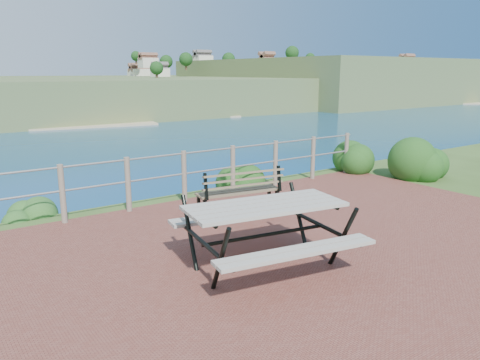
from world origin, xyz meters
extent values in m
cube|color=brown|center=(0.00, 0.00, 0.00)|extent=(10.00, 7.00, 0.12)
cylinder|color=#6B5B4C|center=(-2.30, 3.35, 0.52)|extent=(0.10, 0.10, 1.00)
cylinder|color=#6B5B4C|center=(-1.15, 3.35, 0.52)|extent=(0.10, 0.10, 1.00)
cylinder|color=#6B5B4C|center=(0.00, 3.35, 0.52)|extent=(0.10, 0.10, 1.00)
cylinder|color=#6B5B4C|center=(1.15, 3.35, 0.52)|extent=(0.10, 0.10, 1.00)
cylinder|color=#6B5B4C|center=(2.30, 3.35, 0.52)|extent=(0.10, 0.10, 1.00)
cylinder|color=#6B5B4C|center=(3.45, 3.35, 0.52)|extent=(0.10, 0.10, 1.00)
cylinder|color=#6B5B4C|center=(4.60, 3.35, 0.52)|extent=(0.10, 0.10, 1.00)
cylinder|color=slate|center=(0.00, 3.35, 0.97)|extent=(9.40, 0.04, 0.04)
cylinder|color=slate|center=(0.00, 3.35, 0.57)|extent=(9.40, 0.04, 0.04)
cube|color=#425E2F|center=(140.00, 210.00, -6.00)|extent=(260.00, 180.00, 12.00)
cube|color=#425E2F|center=(200.00, 170.00, -2.00)|extent=(160.00, 120.00, 20.00)
cube|color=#C8B288|center=(130.00, 125.00, -11.75)|extent=(209.53, 114.73, 0.50)
cube|color=#9E9B8E|center=(-0.70, -0.04, 0.85)|extent=(2.13, 1.17, 0.04)
cube|color=#9E9B8E|center=(-0.70, -0.04, 0.51)|extent=(2.03, 0.64, 0.04)
cube|color=#9E9B8E|center=(-0.70, -0.04, 0.51)|extent=(2.03, 0.64, 0.04)
cylinder|color=black|center=(-0.70, -0.04, 0.46)|extent=(1.71, 0.35, 0.05)
cube|color=brown|center=(0.37, 2.04, 0.44)|extent=(1.56, 0.63, 0.03)
cube|color=brown|center=(0.37, 2.04, 0.70)|extent=(1.52, 0.37, 0.35)
cube|color=black|center=(0.37, 2.04, 0.23)|extent=(0.06, 0.06, 0.42)
cube|color=black|center=(0.37, 2.04, 0.23)|extent=(0.06, 0.06, 0.42)
cube|color=black|center=(0.37, 2.04, 0.23)|extent=(0.06, 0.06, 0.42)
cube|color=black|center=(0.37, 2.04, 0.23)|extent=(0.06, 0.06, 0.42)
ellipsoid|color=#1C4816|center=(5.69, 2.03, 0.00)|extent=(1.26, 1.26, 1.79)
ellipsoid|color=#1C4816|center=(4.89, 3.29, 0.00)|extent=(0.97, 0.97, 1.39)
ellipsoid|color=#2F5821|center=(-2.75, 4.14, 0.00)|extent=(0.79, 0.79, 0.53)
ellipsoid|color=#1C4816|center=(1.92, 4.12, 0.00)|extent=(0.88, 0.88, 0.66)
camera|label=1|loc=(-4.26, -4.48, 2.51)|focal=35.00mm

